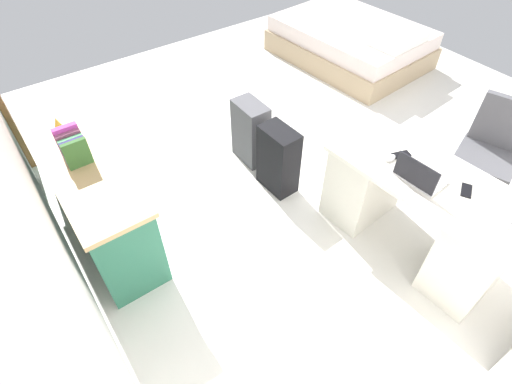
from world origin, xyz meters
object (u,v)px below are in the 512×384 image
at_px(office_chair, 485,159).
at_px(figurine_small, 58,124).
at_px(cell_phone_near_laptop, 466,190).
at_px(bed, 351,42).
at_px(credenza, 90,189).
at_px(suitcase_spare_grey, 251,132).
at_px(suitcase_black, 278,160).
at_px(desk, 417,211).
at_px(computer_mouse, 390,158).
at_px(cell_phone_by_mouse, 401,155).
at_px(laptop, 419,176).

bearing_deg(office_chair, figurine_small, 55.16).
bearing_deg(cell_phone_near_laptop, bed, -62.83).
xyz_separation_m(credenza, figurine_small, (0.34, 0.00, 0.44)).
distance_m(office_chair, suitcase_spare_grey, 2.08).
height_order(suitcase_black, cell_phone_near_laptop, cell_phone_near_laptop).
distance_m(desk, suitcase_black, 1.23).
distance_m(suitcase_spare_grey, computer_mouse, 1.44).
relative_size(desk, suitcase_black, 2.32).
distance_m(bed, cell_phone_near_laptop, 3.35).
bearing_deg(cell_phone_by_mouse, office_chair, -86.96).
distance_m(desk, cell_phone_by_mouse, 0.46).
distance_m(office_chair, laptop, 1.12).
distance_m(bed, computer_mouse, 3.04).
height_order(suitcase_black, laptop, laptop).
bearing_deg(office_chair, suitcase_black, 50.63).
height_order(bed, laptop, laptop).
bearing_deg(suitcase_black, laptop, -166.15).
height_order(suitcase_spare_grey, laptop, laptop).
xyz_separation_m(suitcase_spare_grey, figurine_small, (0.40, 1.54, 0.52)).
xyz_separation_m(office_chair, credenza, (1.66, 2.87, -0.03)).
relative_size(desk, credenza, 0.82).
xyz_separation_m(suitcase_spare_grey, computer_mouse, (-1.33, -0.31, 0.45)).
bearing_deg(cell_phone_near_laptop, figurine_small, 12.36).
relative_size(laptop, computer_mouse, 3.24).
bearing_deg(cell_phone_near_laptop, laptop, 7.45).
relative_size(bed, suitcase_black, 3.12).
xyz_separation_m(cell_phone_by_mouse, figurine_small, (1.75, 1.95, 0.07)).
height_order(office_chair, figurine_small, office_chair).
bearing_deg(cell_phone_by_mouse, credenza, 72.52).
relative_size(laptop, cell_phone_near_laptop, 2.38).
relative_size(suitcase_black, laptop, 1.97).
xyz_separation_m(credenza, cell_phone_near_laptop, (-1.91, -2.01, 0.37)).
distance_m(office_chair, cell_phone_near_laptop, 0.96).
bearing_deg(computer_mouse, laptop, 170.98).
height_order(suitcase_spare_grey, cell_phone_by_mouse, cell_phone_by_mouse).
relative_size(credenza, suitcase_spare_grey, 2.85).
xyz_separation_m(bed, computer_mouse, (-2.24, 1.99, 0.52)).
bearing_deg(office_chair, computer_mouse, 75.38).
height_order(cell_phone_near_laptop, cell_phone_by_mouse, same).
relative_size(bed, computer_mouse, 19.95).
bearing_deg(cell_phone_by_mouse, computer_mouse, 99.88).
bearing_deg(desk, credenza, 49.00).
relative_size(computer_mouse, figurine_small, 0.91).
distance_m(office_chair, figurine_small, 3.52).
bearing_deg(computer_mouse, cell_phone_by_mouse, -102.33).
bearing_deg(credenza, figurine_small, 0.26).
bearing_deg(computer_mouse, office_chair, -108.49).
bearing_deg(desk, suitcase_black, 20.84).
distance_m(suitcase_spare_grey, figurine_small, 1.67).
xyz_separation_m(laptop, computer_mouse, (0.26, -0.02, -0.03)).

